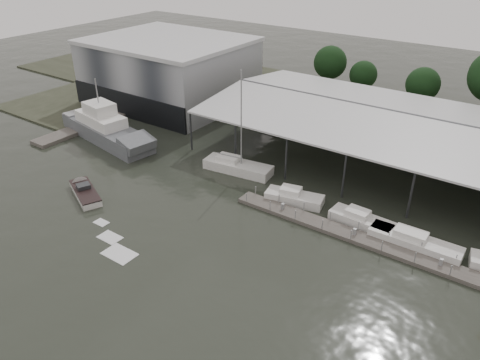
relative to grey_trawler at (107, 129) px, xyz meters
The scene contains 13 objects.
ground 26.77m from the grey_trawler, 27.09° to the right, with size 200.00×200.00×0.00m, color #262A22.
land_strip_far 38.19m from the grey_trawler, 51.42° to the left, with size 140.00×30.00×0.30m.
land_strip_west 24.14m from the grey_trawler, 132.26° to the left, with size 20.00×40.00×0.30m.
storage_warehouse 18.64m from the grey_trawler, 103.31° to the left, with size 24.50×20.50×10.50m.
covered_boat_shed 44.00m from the grey_trawler, 21.21° to the left, with size 58.24×24.00×6.96m.
trawler_dock 6.60m from the grey_trawler, 163.56° to the left, with size 3.00×18.00×0.50m.
floating_dock 38.88m from the grey_trawler, ahead, with size 28.00×2.00×1.40m.
grey_trawler is the anchor object (origin of this frame).
white_sailboat 20.64m from the grey_trawler, ahead, with size 8.79×3.71×12.85m.
speedboat_underway 15.20m from the grey_trawler, 50.55° to the right, with size 16.99×8.81×2.00m.
moored_cruiser_0 29.76m from the grey_trawler, ahead, with size 6.56×3.50×1.70m.
moored_cruiser_1 37.47m from the grey_trawler, ahead, with size 6.52×2.55×1.70m.
moored_cruiser_2 42.94m from the grey_trawler, ahead, with size 8.43×2.23×1.70m.
Camera 1 is at (26.36, -26.56, 26.42)m, focal length 35.00 mm.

